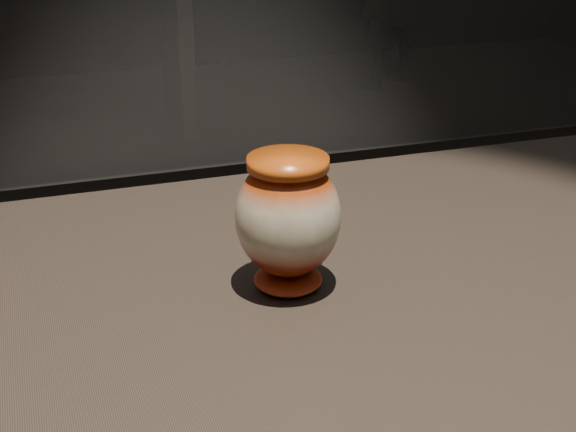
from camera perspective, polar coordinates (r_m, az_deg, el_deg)
The scene contains 2 objects.
main_vase at distance 0.86m, azimuth -0.00°, elevation -0.17°, with size 0.13×0.13×0.15m.
back_shelf at distance 4.34m, azimuth -19.38°, elevation 13.15°, with size 2.00×0.60×0.90m.
Camera 1 is at (-0.22, -0.70, 1.33)m, focal length 50.00 mm.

